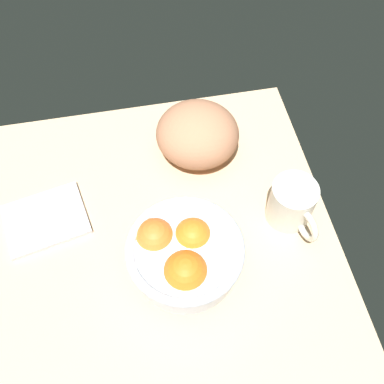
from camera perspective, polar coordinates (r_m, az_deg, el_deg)
name	(u,v)px	position (r cm, az deg, el deg)	size (l,w,h in cm)	color
ground_plane	(161,240)	(85.74, -3.99, -6.13)	(65.61, 66.96, 3.00)	#D9B289
fruit_bowl	(183,255)	(75.66, -1.12, -8.06)	(19.86, 19.86, 11.25)	silver
bread_loaf	(198,134)	(90.40, 0.71, 7.44)	(16.87, 16.11, 11.39)	tan
napkin_folded	(46,219)	(89.78, -18.28, -3.37)	(15.10, 12.05, 1.03)	silver
mug	(292,203)	(84.33, 12.74, -1.45)	(8.50, 12.79, 9.25)	silver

